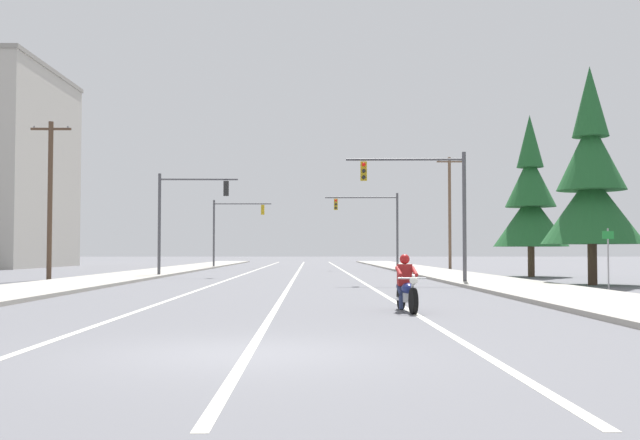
# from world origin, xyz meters

# --- Properties ---
(ground_plane) EXTENTS (400.00, 400.00, 0.00)m
(ground_plane) POSITION_xyz_m (0.00, 0.00, 0.00)
(ground_plane) COLOR #5B5B60
(lane_stripe_center) EXTENTS (0.16, 100.00, 0.01)m
(lane_stripe_center) POSITION_xyz_m (0.12, 45.00, 0.00)
(lane_stripe_center) COLOR beige
(lane_stripe_center) RESTS_ON ground
(lane_stripe_left) EXTENTS (0.16, 100.00, 0.01)m
(lane_stripe_left) POSITION_xyz_m (-3.37, 45.00, 0.00)
(lane_stripe_left) COLOR beige
(lane_stripe_left) RESTS_ON ground
(lane_stripe_right) EXTENTS (0.16, 100.00, 0.01)m
(lane_stripe_right) POSITION_xyz_m (3.62, 45.00, 0.00)
(lane_stripe_right) COLOR beige
(lane_stripe_right) RESTS_ON ground
(sidewalk_kerb_right) EXTENTS (4.40, 110.00, 0.14)m
(sidewalk_kerb_right) POSITION_xyz_m (9.67, 40.00, 0.07)
(sidewalk_kerb_right) COLOR #9E998E
(sidewalk_kerb_right) RESTS_ON ground
(sidewalk_kerb_left) EXTENTS (4.40, 110.00, 0.14)m
(sidewalk_kerb_left) POSITION_xyz_m (-9.67, 40.00, 0.07)
(sidewalk_kerb_left) COLOR #9E998E
(sidewalk_kerb_left) RESTS_ON ground
(motorcycle_with_rider) EXTENTS (0.70, 2.19, 1.46)m
(motorcycle_with_rider) POSITION_xyz_m (3.49, 7.86, 0.59)
(motorcycle_with_rider) COLOR black
(motorcycle_with_rider) RESTS_ON ground
(traffic_signal_near_right) EXTENTS (5.64, 0.37, 6.20)m
(traffic_signal_near_right) POSITION_xyz_m (6.63, 24.06, 4.14)
(traffic_signal_near_right) COLOR #47474C
(traffic_signal_near_right) RESTS_ON ground
(traffic_signal_near_left) EXTENTS (4.79, 0.37, 6.20)m
(traffic_signal_near_left) POSITION_xyz_m (-6.67, 34.17, 4.09)
(traffic_signal_near_left) COLOR #47474C
(traffic_signal_near_left) RESTS_ON ground
(traffic_signal_mid_right) EXTENTS (5.91, 0.38, 6.20)m
(traffic_signal_mid_right) POSITION_xyz_m (6.30, 49.49, 4.16)
(traffic_signal_mid_right) COLOR #47474C
(traffic_signal_mid_right) RESTS_ON ground
(traffic_signal_mid_left) EXTENTS (5.34, 0.37, 6.20)m
(traffic_signal_mid_left) POSITION_xyz_m (-6.24, 57.86, 4.13)
(traffic_signal_mid_left) COLOR #47474C
(traffic_signal_mid_left) RESTS_ON ground
(utility_pole_left_near) EXTENTS (2.16, 0.26, 8.52)m
(utility_pole_left_near) POSITION_xyz_m (-12.97, 29.45, 4.47)
(utility_pole_left_near) COLOR #4C3828
(utility_pole_left_near) RESTS_ON ground
(utility_pole_right_far) EXTENTS (2.22, 0.26, 9.78)m
(utility_pole_right_far) POSITION_xyz_m (13.25, 54.82, 5.11)
(utility_pole_right_far) COLOR brown
(utility_pole_right_far) RESTS_ON ground
(conifer_tree_right_verge_near) EXTENTS (4.54, 4.54, 9.99)m
(conifer_tree_right_verge_near) POSITION_xyz_m (13.81, 22.77, 4.58)
(conifer_tree_right_verge_near) COLOR #423023
(conifer_tree_right_verge_near) RESTS_ON ground
(conifer_tree_right_verge_far) EXTENTS (4.42, 4.42, 9.73)m
(conifer_tree_right_verge_far) POSITION_xyz_m (14.24, 33.79, 4.46)
(conifer_tree_right_verge_far) COLOR #4C3828
(conifer_tree_right_verge_far) RESTS_ON ground
(street_sign) EXTENTS (0.44, 0.07, 2.40)m
(street_sign) POSITION_xyz_m (12.40, 17.35, 1.50)
(street_sign) COLOR gray
(street_sign) RESTS_ON ground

